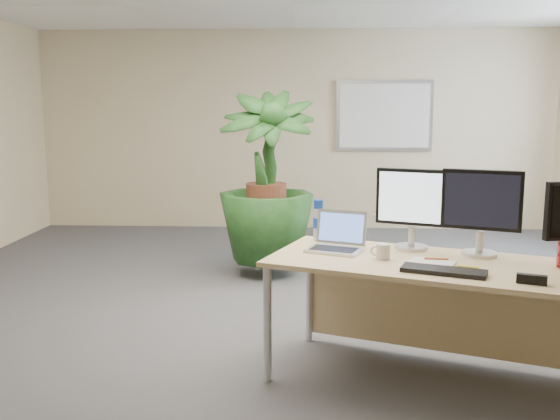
{
  "coord_description": "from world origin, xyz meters",
  "views": [
    {
      "loc": [
        0.18,
        -4.58,
        1.68
      ],
      "look_at": [
        -0.05,
        0.35,
        0.86
      ],
      "focal_mm": 40.0,
      "sensor_mm": 36.0,
      "label": 1
    }
  ],
  "objects_px": {
    "floor_plant": "(266,201)",
    "monitor_left": "(412,203)",
    "desk": "(438,284)",
    "laptop": "(337,240)",
    "monitor_right": "(481,207)"
  },
  "relations": [
    {
      "from": "desk",
      "to": "monitor_left",
      "type": "bearing_deg",
      "value": 118.08
    },
    {
      "from": "floor_plant",
      "to": "monitor_left",
      "type": "relative_size",
      "value": 2.87
    },
    {
      "from": "laptop",
      "to": "monitor_left",
      "type": "bearing_deg",
      "value": 4.8
    },
    {
      "from": "desk",
      "to": "monitor_left",
      "type": "xyz_separation_m",
      "value": [
        -0.13,
        0.25,
        0.46
      ]
    },
    {
      "from": "floor_plant",
      "to": "monitor_left",
      "type": "xyz_separation_m",
      "value": [
        1.09,
        -2.09,
        0.31
      ]
    },
    {
      "from": "desk",
      "to": "monitor_right",
      "type": "distance_m",
      "value": 0.54
    },
    {
      "from": "desk",
      "to": "laptop",
      "type": "height_order",
      "value": "laptop"
    },
    {
      "from": "floor_plant",
      "to": "laptop",
      "type": "relative_size",
      "value": 3.58
    },
    {
      "from": "monitor_left",
      "to": "monitor_right",
      "type": "height_order",
      "value": "monitor_right"
    },
    {
      "from": "desk",
      "to": "floor_plant",
      "type": "height_order",
      "value": "floor_plant"
    },
    {
      "from": "monitor_right",
      "to": "laptop",
      "type": "xyz_separation_m",
      "value": [
        -0.88,
        0.12,
        -0.25
      ]
    },
    {
      "from": "monitor_left",
      "to": "laptop",
      "type": "relative_size",
      "value": 1.25
    },
    {
      "from": "floor_plant",
      "to": "monitor_right",
      "type": "xyz_separation_m",
      "value": [
        1.48,
        -2.25,
        0.32
      ]
    },
    {
      "from": "desk",
      "to": "monitor_right",
      "type": "relative_size",
      "value": 4.02
    },
    {
      "from": "monitor_right",
      "to": "floor_plant",
      "type": "bearing_deg",
      "value": 123.32
    }
  ]
}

